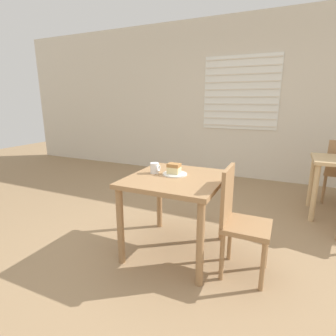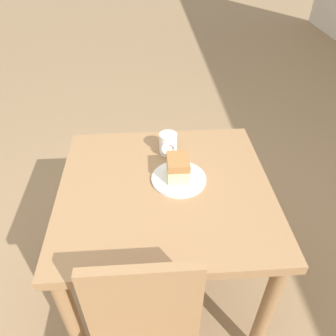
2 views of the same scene
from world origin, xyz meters
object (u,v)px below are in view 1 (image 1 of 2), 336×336
chair_near_window (239,219)px  coffee_mug (155,168)px  plate (175,174)px  dining_table_near (176,189)px  cake_slice (174,168)px

chair_near_window → coffee_mug: 0.87m
chair_near_window → plate: size_ratio=3.95×
dining_table_near → plate: (-0.04, 0.06, 0.12)m
plate → cake_slice: cake_slice is taller
chair_near_window → cake_slice: bearing=76.7°
dining_table_near → plate: size_ratio=3.80×
dining_table_near → chair_near_window: 0.61m
cake_slice → dining_table_near: bearing=-50.9°
plate → chair_near_window: bearing=-13.8°
dining_table_near → cake_slice: (-0.04, 0.05, 0.17)m
chair_near_window → cake_slice: 0.72m
plate → coffee_mug: bearing=-170.9°
dining_table_near → plate: plate is taller
coffee_mug → dining_table_near: bearing=-7.1°
dining_table_near → coffee_mug: (-0.23, 0.03, 0.17)m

